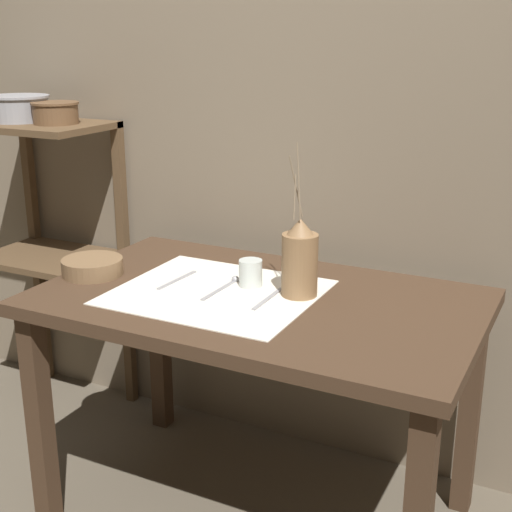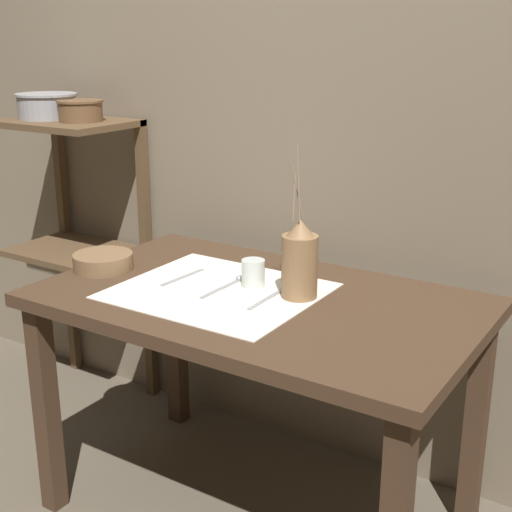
% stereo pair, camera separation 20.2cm
% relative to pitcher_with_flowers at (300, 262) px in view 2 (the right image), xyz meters
% --- Properties ---
extents(ground_plane, '(12.00, 12.00, 0.00)m').
position_rel_pitcher_with_flowers_xyz_m(ground_plane, '(-0.11, -0.05, -0.85)').
color(ground_plane, brown).
extents(stone_wall_back, '(7.00, 0.06, 2.40)m').
position_rel_pitcher_with_flowers_xyz_m(stone_wall_back, '(-0.11, 0.44, 0.35)').
color(stone_wall_back, '#7A6B56').
rests_on(stone_wall_back, ground_plane).
extents(wooden_table, '(1.27, 0.76, 0.74)m').
position_rel_pitcher_with_flowers_xyz_m(wooden_table, '(-0.11, -0.05, -0.20)').
color(wooden_table, '#422D1E').
rests_on(wooden_table, ground_plane).
extents(wooden_shelf_unit, '(0.49, 0.35, 1.15)m').
position_rel_pitcher_with_flowers_xyz_m(wooden_shelf_unit, '(-1.13, 0.25, -0.04)').
color(wooden_shelf_unit, brown).
rests_on(wooden_shelf_unit, ground_plane).
extents(linen_cloth, '(0.57, 0.50, 0.00)m').
position_rel_pitcher_with_flowers_xyz_m(linen_cloth, '(-0.23, -0.08, -0.11)').
color(linen_cloth, silver).
rests_on(linen_cloth, wooden_table).
extents(pitcher_with_flowers, '(0.10, 0.10, 0.44)m').
position_rel_pitcher_with_flowers_xyz_m(pitcher_with_flowers, '(0.00, 0.00, 0.00)').
color(pitcher_with_flowers, olive).
rests_on(pitcher_with_flowers, wooden_table).
extents(wooden_bowl, '(0.19, 0.19, 0.05)m').
position_rel_pitcher_with_flowers_xyz_m(wooden_bowl, '(-0.66, -0.11, -0.08)').
color(wooden_bowl, brown).
rests_on(wooden_bowl, wooden_table).
extents(glass_tumbler_near, '(0.07, 0.07, 0.08)m').
position_rel_pitcher_with_flowers_xyz_m(glass_tumbler_near, '(-0.16, 0.01, -0.06)').
color(glass_tumbler_near, silver).
rests_on(glass_tumbler_near, wooden_table).
extents(fork_inner, '(0.02, 0.19, 0.00)m').
position_rel_pitcher_with_flowers_xyz_m(fork_inner, '(-0.38, -0.06, -0.10)').
color(fork_inner, '#939399').
rests_on(fork_inner, wooden_table).
extents(spoon_inner, '(0.02, 0.20, 0.02)m').
position_rel_pitcher_with_flowers_xyz_m(spoon_inner, '(-0.22, -0.01, -0.10)').
color(spoon_inner, '#939399').
rests_on(spoon_inner, wooden_table).
extents(knife_center, '(0.01, 0.19, 0.00)m').
position_rel_pitcher_with_flowers_xyz_m(knife_center, '(-0.07, -0.07, -0.10)').
color(knife_center, '#939399').
rests_on(knife_center, wooden_table).
extents(metal_pot_large, '(0.23, 0.23, 0.09)m').
position_rel_pitcher_with_flowers_xyz_m(metal_pot_large, '(-1.23, 0.21, 0.36)').
color(metal_pot_large, '#939399').
rests_on(metal_pot_large, wooden_shelf_unit).
extents(metal_pot_small, '(0.17, 0.17, 0.08)m').
position_rel_pitcher_with_flowers_xyz_m(metal_pot_small, '(-1.05, 0.21, 0.35)').
color(metal_pot_small, brown).
rests_on(metal_pot_small, wooden_shelf_unit).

